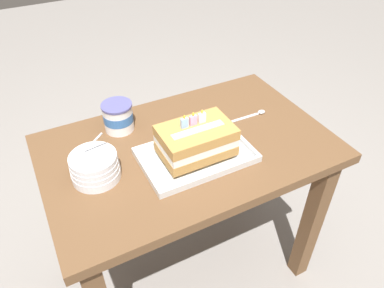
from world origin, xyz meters
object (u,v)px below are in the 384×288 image
Objects in this scene: bowl_stack at (95,167)px; ice_cream_tub at (118,117)px; foil_tray at (196,156)px; serving_spoon_near_tray at (256,114)px; birthday_cake at (196,140)px.

ice_cream_tub is at bearing 54.91° from bowl_stack.
serving_spoon_near_tray is at bearing 19.50° from foil_tray.
bowl_stack is at bearing -175.35° from serving_spoon_near_tray.
foil_tray is at bearing -160.50° from serving_spoon_near_tray.
ice_cream_tub is 0.51m from serving_spoon_near_tray.
birthday_cake is 0.31m from ice_cream_tub.
serving_spoon_near_tray is (0.32, 0.11, -0.07)m from birthday_cake.
serving_spoon_near_tray is (0.32, 0.11, -0.00)m from foil_tray.
birthday_cake reaches higher than serving_spoon_near_tray.
birthday_cake reaches higher than foil_tray.
bowl_stack is (-0.31, 0.06, -0.03)m from birthday_cake.
bowl_stack is at bearing 168.96° from birthday_cake.
bowl_stack reaches higher than ice_cream_tub.
birthday_cake is 1.54× the size of bowl_stack.
bowl_stack reaches higher than foil_tray.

